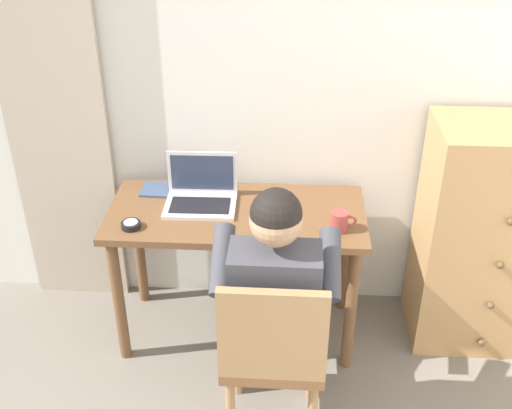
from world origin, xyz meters
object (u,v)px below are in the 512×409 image
(dresser, at_px, (487,237))
(computer_mouse, at_px, (264,205))
(desk, at_px, (237,231))
(person_seated, at_px, (275,287))
(coffee_mug, at_px, (340,221))
(chair, at_px, (273,350))
(notebook_pad, at_px, (163,190))
(laptop, at_px, (201,194))
(desk_clock, at_px, (131,225))

(dresser, relative_size, computer_mouse, 11.86)
(desk, distance_m, person_seated, 0.53)
(coffee_mug, bearing_deg, desk, 163.91)
(chair, xyz_separation_m, coffee_mug, (0.28, 0.53, 0.29))
(person_seated, height_order, computer_mouse, person_seated)
(notebook_pad, height_order, coffee_mug, coffee_mug)
(chair, distance_m, person_seated, 0.26)
(chair, bearing_deg, coffee_mug, 62.19)
(dresser, height_order, chair, dresser)
(computer_mouse, height_order, notebook_pad, computer_mouse)
(person_seated, bearing_deg, chair, -90.37)
(computer_mouse, bearing_deg, laptop, 150.13)
(desk, height_order, dresser, dresser)
(laptop, xyz_separation_m, notebook_pad, (-0.21, 0.11, -0.05))
(desk_clock, distance_m, notebook_pad, 0.36)
(coffee_mug, bearing_deg, person_seated, -128.77)
(person_seated, xyz_separation_m, computer_mouse, (-0.07, 0.52, 0.08))
(person_seated, distance_m, desk_clock, 0.75)
(desk_clock, xyz_separation_m, coffee_mug, (0.95, 0.03, 0.03))
(laptop, bearing_deg, coffee_mug, -17.18)
(desk, relative_size, chair, 1.39)
(computer_mouse, bearing_deg, desk_clock, 174.70)
(desk, relative_size, desk_clock, 13.70)
(person_seated, height_order, laptop, person_seated)
(desk_clock, bearing_deg, chair, -36.41)
(person_seated, relative_size, notebook_pad, 5.73)
(dresser, relative_size, person_seated, 0.99)
(notebook_pad, xyz_separation_m, coffee_mug, (0.87, -0.31, 0.04))
(desk, bearing_deg, dresser, 3.48)
(computer_mouse, xyz_separation_m, notebook_pad, (-0.52, 0.14, -0.01))
(desk, xyz_separation_m, notebook_pad, (-0.39, 0.18, 0.12))
(laptop, height_order, coffee_mug, laptop)
(chair, relative_size, laptop, 2.57)
(laptop, xyz_separation_m, desk_clock, (-0.29, -0.24, -0.04))
(person_seated, height_order, notebook_pad, person_seated)
(computer_mouse, bearing_deg, coffee_mug, -50.77)
(computer_mouse, distance_m, notebook_pad, 0.54)
(person_seated, xyz_separation_m, desk_clock, (-0.67, 0.31, 0.08))
(dresser, height_order, coffee_mug, dresser)
(desk_clock, bearing_deg, computer_mouse, 19.02)
(person_seated, distance_m, computer_mouse, 0.53)
(dresser, bearing_deg, coffee_mug, -164.02)
(desk, height_order, person_seated, person_seated)
(desk_clock, xyz_separation_m, notebook_pad, (0.08, 0.35, -0.01))
(dresser, relative_size, desk_clock, 13.18)
(chair, height_order, coffee_mug, chair)
(desk_clock, bearing_deg, laptop, 39.11)
(notebook_pad, bearing_deg, dresser, -1.55)
(desk, height_order, laptop, laptop)
(laptop, distance_m, coffee_mug, 0.69)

